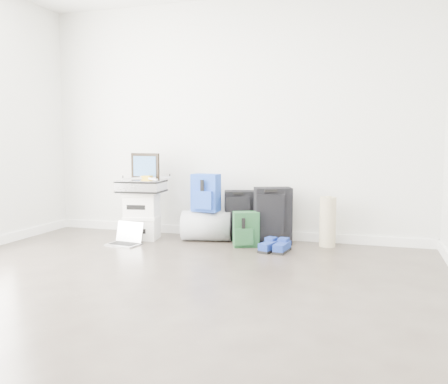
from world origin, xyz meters
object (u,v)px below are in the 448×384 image
(duffel_bag, at_px, (207,226))
(laptop, at_px, (126,239))
(boxes_stack, at_px, (142,216))
(large_suitcase, at_px, (240,215))
(briefcase, at_px, (141,186))
(carry_on, at_px, (273,216))

(duffel_bag, xyz_separation_m, laptop, (-0.77, -0.44, -0.11))
(boxes_stack, relative_size, large_suitcase, 0.96)
(briefcase, xyz_separation_m, laptop, (-0.04, -0.31, -0.55))
(laptop, bearing_deg, large_suitcase, 36.45)
(boxes_stack, xyz_separation_m, briefcase, (-0.00, 0.00, 0.34))
(briefcase, distance_m, duffel_bag, 0.86)
(boxes_stack, bearing_deg, laptop, -106.29)
(duffel_bag, relative_size, large_suitcase, 0.98)
(large_suitcase, distance_m, carry_on, 0.41)
(duffel_bag, xyz_separation_m, large_suitcase, (0.35, 0.16, 0.11))
(carry_on, distance_m, laptop, 1.60)
(boxes_stack, xyz_separation_m, duffel_bag, (0.73, 0.13, -0.10))
(carry_on, bearing_deg, laptop, 176.90)
(boxes_stack, bearing_deg, large_suitcase, 5.39)
(briefcase, bearing_deg, carry_on, 1.81)
(briefcase, distance_m, large_suitcase, 1.17)
(boxes_stack, bearing_deg, duffel_bag, 0.54)
(duffel_bag, distance_m, large_suitcase, 0.40)
(briefcase, bearing_deg, duffel_bag, 5.27)
(boxes_stack, height_order, carry_on, carry_on)
(large_suitcase, relative_size, laptop, 1.53)
(duffel_bag, height_order, large_suitcase, large_suitcase)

